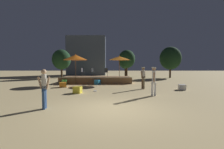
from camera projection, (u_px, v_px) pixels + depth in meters
ground_plane at (112, 109)px, 6.18m from camera, size 120.00×120.00×0.00m
wooden_deck at (97, 80)px, 16.67m from camera, size 7.50×3.17×0.71m
patio_umbrella_0 at (119, 58)px, 15.36m from camera, size 2.22×2.22×2.90m
patio_umbrella_1 at (75, 57)px, 14.85m from camera, size 2.36×2.36×3.02m
cube_seat_0 at (77, 90)px, 9.95m from camera, size 0.56×0.56×0.43m
cube_seat_1 at (63, 85)px, 12.81m from camera, size 0.72×0.72×0.42m
cube_seat_2 at (97, 82)px, 14.72m from camera, size 0.62×0.62×0.46m
cube_seat_3 at (64, 82)px, 14.77m from camera, size 0.48×0.48×0.46m
cube_seat_4 at (182, 87)px, 11.36m from camera, size 0.52×0.52×0.40m
person_0 at (44, 88)px, 6.18m from camera, size 0.52×0.29×1.65m
person_1 at (154, 80)px, 8.99m from camera, size 0.30×0.46×1.74m
person_2 at (143, 77)px, 11.77m from camera, size 0.45×0.34×1.73m
bistro_chair_0 at (83, 71)px, 17.34m from camera, size 0.42×0.42×0.90m
bistro_chair_1 at (93, 71)px, 16.56m from camera, size 0.46×0.46×0.90m
bistro_chair_2 at (106, 71)px, 15.80m from camera, size 0.40×0.40×0.90m
frisbee_disc at (95, 91)px, 10.71m from camera, size 0.27×0.27×0.03m
background_tree_0 at (170, 58)px, 23.43m from camera, size 3.25×3.25×4.88m
background_tree_1 at (127, 59)px, 24.87m from camera, size 2.73×2.73×4.53m
background_tree_2 at (125, 61)px, 27.45m from camera, size 2.43×2.43×4.07m
background_tree_3 at (61, 60)px, 22.83m from camera, size 2.78×2.78×4.38m
distant_building at (87, 56)px, 32.07m from camera, size 7.97×3.91×8.08m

